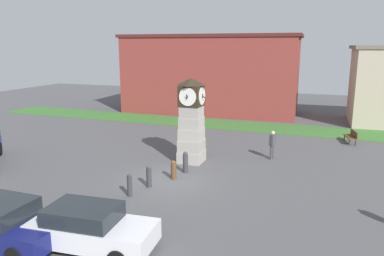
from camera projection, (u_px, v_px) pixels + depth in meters
name	position (u px, v px, depth m)	size (l,w,h in m)	color
ground_plane	(169.00, 181.00, 18.79)	(77.48, 77.48, 0.00)	#4C4C4F
clock_tower	(191.00, 122.00, 21.40)	(1.61, 1.65, 4.87)	#9F9A8F
bollard_near_tower	(130.00, 185.00, 16.79)	(0.22, 0.22, 1.05)	#333338
bollard_mid_row	(149.00, 176.00, 17.89)	(0.25, 0.25, 1.05)	#333338
bollard_far_row	(174.00, 170.00, 18.96)	(0.28, 0.28, 0.98)	brown
bollard_end_row	(185.00, 162.00, 19.90)	(0.28, 0.28, 1.16)	#333338
car_near_tower	(2.00, 222.00, 12.70)	(4.27, 2.09, 1.52)	navy
car_by_building	(90.00, 228.00, 12.35)	(4.31, 2.17, 1.50)	silver
bench	(352.00, 136.00, 25.92)	(0.87, 1.68, 0.90)	brown
pedestrian_crossing_lot	(272.00, 143.00, 22.21)	(0.38, 0.46, 1.73)	#3F3F47
warehouse_blue_far	(211.00, 74.00, 37.69)	(17.74, 7.86, 7.71)	maroon
grass_verge_far	(232.00, 125.00, 31.94)	(46.49, 4.06, 0.04)	#386B2D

